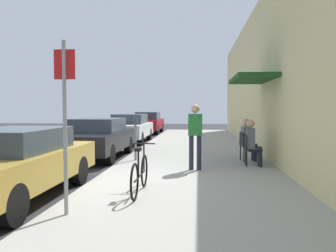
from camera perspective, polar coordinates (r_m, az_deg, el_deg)
The scene contains 15 objects.
ground_plane at distance 7.73m, azimuth -13.05°, elevation -9.91°, with size 60.00×60.00×0.00m, color #2D2D30.
sidewalk_slab at distance 9.30m, azimuth 4.37°, elevation -7.27°, with size 4.50×32.00×0.12m, color #9E9B93.
building_facade at distance 9.49m, azimuth 19.26°, elevation 9.37°, with size 1.40×32.00×5.60m.
parked_car_0 at distance 6.96m, azimuth -24.99°, elevation -5.66°, with size 1.80×4.40×1.34m.
parked_car_1 at distance 11.85m, azimuth -11.87°, elevation -1.90°, with size 1.80×4.40×1.37m.
parked_car_2 at distance 17.08m, azimuth -6.54°, elevation -0.29°, with size 1.80×4.40×1.43m.
parked_car_3 at distance 23.08m, azimuth -3.45°, elevation 0.62°, with size 1.80×4.40×1.47m.
parking_meter at distance 10.33m, azimuth -5.56°, elevation -1.62°, with size 0.12×0.10×1.32m.
street_sign at distance 5.20m, azimuth -17.15°, elevation 2.01°, with size 0.32×0.06×2.60m.
bicycle_0 at distance 6.38m, azimuth -4.81°, elevation -8.19°, with size 0.46×1.71×0.90m.
cafe_chair_0 at distance 9.56m, azimuth 13.84°, elevation -3.65°, with size 0.47×0.47×0.87m.
seated_patron_0 at distance 9.54m, azimuth 14.21°, elevation -2.50°, with size 0.44×0.38×1.29m.
cafe_chair_1 at distance 10.43m, azimuth 13.11°, elevation -3.08°, with size 0.50×0.50×0.87m.
seated_patron_1 at distance 10.43m, azimuth 13.44°, elevation -2.03°, with size 0.47×0.41×1.29m.
pedestrian_standing at distance 8.67m, azimuth 4.66°, elevation -0.95°, with size 0.36×0.22×1.70m.
Camera 1 is at (2.38, -7.15, 1.72)m, focal length 35.79 mm.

